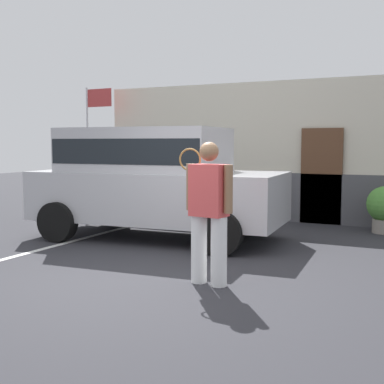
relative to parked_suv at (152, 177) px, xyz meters
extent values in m
plane|color=#2D2D33|center=(1.47, -2.60, -1.15)|extent=(40.00, 40.00, 0.00)
cube|color=silver|center=(-1.14, -1.10, -1.14)|extent=(0.12, 4.40, 0.01)
cube|color=beige|center=(1.47, 3.33, 0.45)|extent=(8.99, 0.30, 3.18)
cube|color=#4C4C51|center=(1.47, 3.13, -0.60)|extent=(7.55, 0.10, 1.10)
cube|color=brown|center=(2.45, 3.11, -0.10)|extent=(0.90, 0.06, 2.10)
cube|color=#B7B7BC|center=(0.11, 0.01, -0.35)|extent=(4.73, 2.25, 0.90)
cube|color=#B7B7BC|center=(-0.14, -0.01, 0.50)|extent=(3.03, 1.98, 0.80)
cube|color=black|center=(-0.14, -0.01, 0.48)|extent=(2.97, 1.99, 0.44)
cylinder|color=black|center=(1.58, 1.07, -0.79)|extent=(0.74, 0.31, 0.72)
cylinder|color=black|center=(1.72, -0.82, -0.79)|extent=(0.74, 0.31, 0.72)
cylinder|color=black|center=(-1.51, 0.84, -0.79)|extent=(0.74, 0.31, 0.72)
cylinder|color=black|center=(-1.37, -1.06, -0.79)|extent=(0.74, 0.31, 0.72)
cylinder|color=white|center=(2.39, -2.44, -0.71)|extent=(0.20, 0.20, 0.87)
cylinder|color=white|center=(2.09, -2.40, -0.71)|extent=(0.20, 0.20, 0.87)
cube|color=#E04C4C|center=(2.24, -2.42, 0.05)|extent=(0.48, 0.34, 0.65)
sphere|color=#8C6647|center=(2.24, -2.42, 0.52)|extent=(0.24, 0.24, 0.24)
cylinder|color=#8C6647|center=(2.51, -2.46, 0.07)|extent=(0.11, 0.11, 0.59)
cylinder|color=#8C6647|center=(1.97, -2.38, 0.07)|extent=(0.11, 0.11, 0.59)
torus|color=olive|center=(1.93, -2.33, 0.42)|extent=(0.29, 0.07, 0.29)
cylinder|color=olive|center=(1.93, -2.33, 0.18)|extent=(0.03, 0.03, 0.20)
cylinder|color=gray|center=(3.84, 2.47, -1.01)|extent=(0.45, 0.45, 0.28)
cylinder|color=silver|center=(-3.49, 2.62, 0.45)|extent=(0.05, 0.05, 3.20)
cube|color=#B23838|center=(-3.09, 2.62, 1.78)|extent=(0.75, 0.06, 0.45)
camera|label=1|loc=(4.83, -8.19, 0.63)|focal=47.92mm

